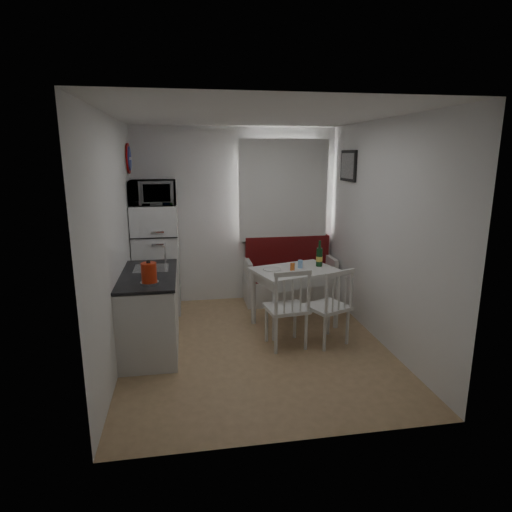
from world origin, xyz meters
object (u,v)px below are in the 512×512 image
Objects in this scene: bench at (289,280)px; fridge at (157,259)px; chair_left at (288,300)px; microwave at (153,193)px; kettle at (149,273)px; kitchen_counter at (150,311)px; wine_bottle at (319,253)px; dining_table at (295,276)px; chair_right at (330,299)px.

bench is 2.01m from fridge.
microwave is (-1.53, 1.49, 1.11)m from chair_left.
bench is 2.72m from kettle.
bench is (1.98, 1.36, -0.13)m from kitchen_counter.
chair_left is (1.55, -0.29, 0.14)m from kitchen_counter.
kettle reaches higher than bench.
kitchen_counter is 2.40m from bench.
microwave is 1.76× the size of wine_bottle.
bench is at bearing 63.59° from dining_table.
chair_right is 2.55m from fridge.
kitchen_counter reaches higher than chair_right.
chair_left is 0.50m from chair_right.
microwave reaches higher than chair_right.
microwave is at bearing -175.27° from bench.
chair_left is at bearing -45.06° from fridge.
fridge is 0.94m from microwave.
kitchen_counter is 1.11× the size of dining_table.
dining_table is at bearing -24.64° from microwave.
bench reaches higher than dining_table.
chair_left is 1.50× the size of wine_bottle.
microwave reaches higher than kettle.
kitchen_counter is 1.59m from chair_left.
kettle is at bearing -156.61° from wine_bottle.
chair_right is (0.50, 0.00, -0.02)m from chair_left.
kettle is (0.05, -0.43, 0.57)m from kitchen_counter.
fridge is at bearing 89.10° from kitchen_counter.
chair_left is 2.41m from microwave.
fridge is at bearing 127.70° from chair_left.
dining_table is 0.45m from wine_bottle.
microwave reaches higher than bench.
fridge is 6.12× the size of kettle.
microwave is (-1.78, 0.82, 1.02)m from dining_table.
chair_right is 2.06m from kettle.
wine_bottle is at bearing 59.70° from chair_right.
microwave reaches higher than wine_bottle.
chair_left is (-0.42, -1.65, 0.27)m from bench.
wine_bottle is (0.10, 0.77, 0.36)m from chair_right.
microwave is at bearing 121.01° from chair_right.
dining_table is at bearing 11.78° from kitchen_counter.
bench is at bearing 3.27° from fridge.
wine_bottle is at bearing 12.47° from kitchen_counter.
microwave is at bearing 161.40° from wine_bottle.
kettle is at bearing 161.25° from chair_right.
bench is at bearing 42.90° from kettle.
fridge is at bearing 160.20° from wine_bottle.
kettle is (0.03, -1.68, 0.26)m from fridge.
kitchen_counter is 1.73m from microwave.
microwave is 2.41× the size of kettle.
kettle is 0.73× the size of wine_bottle.
fridge is (0.02, 1.24, 0.31)m from kitchen_counter.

